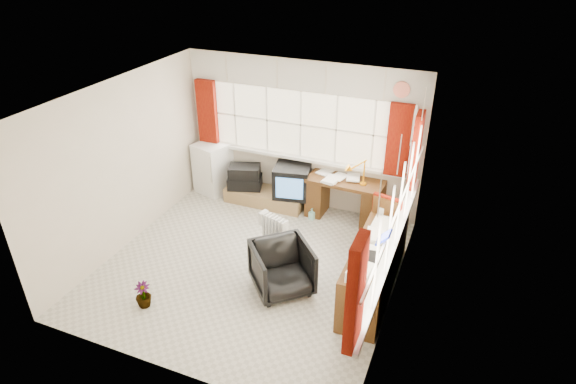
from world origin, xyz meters
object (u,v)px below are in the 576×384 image
object	(u,v)px
radiator	(275,239)
credenza	(375,263)
office_chair	(282,268)
crt_tv	(292,181)
desk_lamp	(364,167)
mini_fridge	(213,168)
task_chair	(382,230)
desk	(345,196)
tv_bench	(265,197)

from	to	relation	value
radiator	credenza	distance (m)	1.55
office_chair	crt_tv	world-z (taller)	crt_tv
desk_lamp	mini_fridge	xyz separation A→B (m)	(-2.77, 0.07, -0.55)
task_chair	credenza	world-z (taller)	task_chair
office_chair	mini_fridge	bearing A→B (deg)	94.75
desk	tv_bench	xyz separation A→B (m)	(-1.41, -0.08, -0.27)
task_chair	radiator	xyz separation A→B (m)	(-1.47, -0.37, -0.29)
desk_lamp	radiator	size ratio (longest dim) A/B	0.70
desk_lamp	credenza	world-z (taller)	desk_lamp
credenza	task_chair	bearing A→B (deg)	95.72
desk_lamp	radiator	world-z (taller)	desk_lamp
mini_fridge	crt_tv	bearing A→B (deg)	-1.72
tv_bench	crt_tv	world-z (taller)	crt_tv
desk	tv_bench	world-z (taller)	desk
office_chair	crt_tv	xyz separation A→B (m)	(-0.66, 2.04, 0.18)
desk	mini_fridge	bearing A→B (deg)	-179.99
tv_bench	mini_fridge	world-z (taller)	mini_fridge
credenza	tv_bench	xyz separation A→B (m)	(-2.28, 1.52, -0.27)
desk_lamp	credenza	distance (m)	1.74
task_chair	tv_bench	size ratio (longest dim) A/B	0.74
mini_fridge	desk_lamp	bearing A→B (deg)	-1.53
desk	tv_bench	size ratio (longest dim) A/B	0.90
credenza	mini_fridge	bearing A→B (deg)	154.43
office_chair	desk_lamp	bearing A→B (deg)	32.77
crt_tv	credenza	bearing A→B (deg)	-41.04
desk	task_chair	bearing A→B (deg)	-51.42
radiator	desk	bearing A→B (deg)	64.25
desk_lamp	mini_fridge	bearing A→B (deg)	178.47
desk	radiator	world-z (taller)	desk
crt_tv	radiator	bearing A→B (deg)	-79.13
task_chair	crt_tv	bearing A→B (deg)	150.84
desk	crt_tv	xyz separation A→B (m)	(-0.92, -0.05, 0.12)
desk_lamp	task_chair	size ratio (longest dim) A/B	0.42
office_chair	credenza	distance (m)	1.22
tv_bench	desk	bearing A→B (deg)	3.24
desk_lamp	radiator	bearing A→B (deg)	-126.20
radiator	crt_tv	distance (m)	1.38
desk_lamp	office_chair	world-z (taller)	desk_lamp
desk	desk_lamp	size ratio (longest dim) A/B	2.87
desk	credenza	xyz separation A→B (m)	(0.86, -1.60, -0.00)
desk	crt_tv	world-z (taller)	crt_tv
task_chair	mini_fridge	bearing A→B (deg)	162.91
tv_bench	mini_fridge	size ratio (longest dim) A/B	1.52
office_chair	radiator	distance (m)	0.82
credenza	tv_bench	size ratio (longest dim) A/B	1.43
radiator	credenza	size ratio (longest dim) A/B	0.31
task_chair	mini_fridge	distance (m)	3.44
credenza	tv_bench	bearing A→B (deg)	146.29
office_chair	crt_tv	bearing A→B (deg)	65.95
credenza	crt_tv	xyz separation A→B (m)	(-1.78, 1.55, 0.12)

